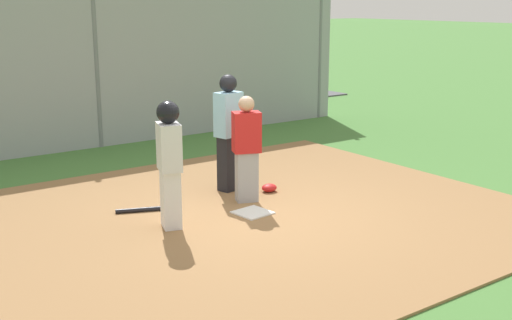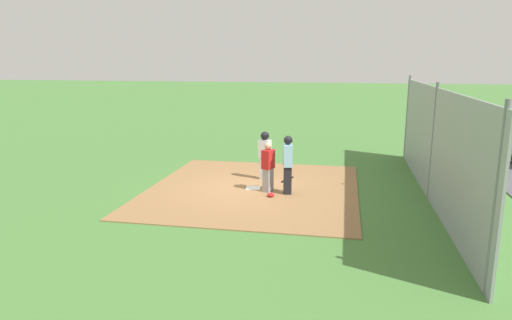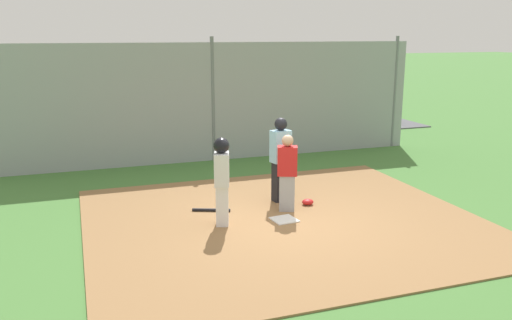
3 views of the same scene
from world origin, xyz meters
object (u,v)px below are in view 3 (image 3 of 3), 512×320
at_px(runner, 222,176).
at_px(parked_car_green, 179,110).
at_px(catcher, 287,172).
at_px(parked_car_silver, 343,107).
at_px(home_plate, 284,220).
at_px(umpire, 280,158).
at_px(baseball_bat, 211,210).
at_px(catcher_mask, 308,202).

xyz_separation_m(runner, parked_car_green, (-1.28, -10.70, -0.34)).
height_order(catcher, runner, runner).
xyz_separation_m(parked_car_silver, parked_car_green, (6.23, -1.20, 0.00)).
distance_m(home_plate, catcher, 0.96).
bearing_deg(catcher, parked_car_green, -157.34).
height_order(umpire, baseball_bat, umpire).
xyz_separation_m(baseball_bat, catcher_mask, (-1.96, 0.24, 0.03)).
relative_size(home_plate, parked_car_green, 0.10).
bearing_deg(parked_car_green, runner, -101.53).
distance_m(catcher, runner, 1.46).
xyz_separation_m(home_plate, catcher_mask, (-0.79, -0.69, 0.05)).
bearing_deg(baseball_bat, parked_car_silver, -109.04).
height_order(catcher, umpire, umpire).
distance_m(home_plate, parked_car_green, 10.88).
bearing_deg(baseball_bat, catcher_mask, -165.22).
height_order(parked_car_silver, parked_car_green, same).
bearing_deg(parked_car_green, catcher_mask, -90.97).
xyz_separation_m(catcher, umpire, (-0.10, -0.60, 0.14)).
bearing_deg(home_plate, catcher_mask, -139.19).
distance_m(catcher_mask, parked_car_silver, 10.58).
height_order(baseball_bat, parked_car_green, parked_car_green).
distance_m(runner, catcher_mask, 2.19).
distance_m(runner, baseball_bat, 1.17).
distance_m(umpire, parked_car_silver, 10.45).
relative_size(baseball_bat, parked_car_silver, 0.17).
bearing_deg(runner, catcher_mask, 32.46).
bearing_deg(baseball_bat, umpire, -151.18).
bearing_deg(runner, baseball_bat, 108.77).
height_order(umpire, parked_car_green, umpire).
xyz_separation_m(runner, catcher_mask, (-1.94, -0.52, -0.86)).
distance_m(catcher_mask, parked_car_green, 10.21).
distance_m(parked_car_silver, parked_car_green, 6.35).
relative_size(baseball_bat, catcher_mask, 3.13).
bearing_deg(runner, parked_car_silver, 69.04).
xyz_separation_m(home_plate, parked_car_green, (-0.13, -10.86, 0.57)).
height_order(home_plate, parked_car_silver, parked_car_silver).
bearing_deg(catcher_mask, catcher, 18.13).
xyz_separation_m(catcher, runner, (1.41, 0.35, 0.14)).
bearing_deg(parked_car_silver, parked_car_green, -17.89).
distance_m(umpire, baseball_bat, 1.78).
height_order(runner, parked_car_green, runner).
bearing_deg(catcher, catcher_mask, 130.10).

